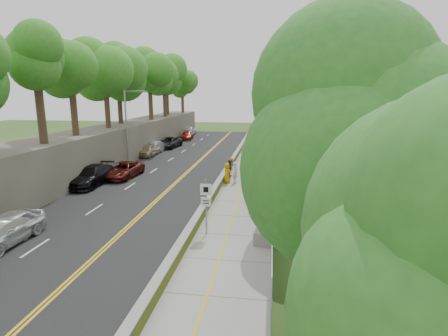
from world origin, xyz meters
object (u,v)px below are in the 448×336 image
(car_0, at_px, (5,229))
(painter_0, at_px, (227,173))
(concrete_block, at_px, (265,238))
(signpost, at_px, (206,201))
(construction_barrel, at_px, (270,154))
(person_far, at_px, (258,147))
(streetlight, at_px, (128,123))
(car_2, at_px, (123,170))

(car_0, bearing_deg, painter_0, 55.26)
(concrete_block, relative_size, painter_0, 0.61)
(car_0, bearing_deg, concrete_block, 7.89)
(car_0, bearing_deg, signpost, 15.61)
(construction_barrel, distance_m, painter_0, 13.00)
(signpost, height_order, car_0, signpost)
(car_0, height_order, person_far, person_far)
(signpost, bearing_deg, streetlight, 124.08)
(car_2, relative_size, painter_0, 2.88)
(construction_barrel, bearing_deg, car_0, -116.78)
(signpost, bearing_deg, painter_0, 91.55)
(concrete_block, bearing_deg, streetlight, 129.36)
(signpost, height_order, construction_barrel, signpost)
(streetlight, bearing_deg, construction_barrel, 24.11)
(signpost, bearing_deg, construction_barrel, 82.17)
(streetlight, height_order, person_far, streetlight)
(car_2, bearing_deg, person_far, 53.21)
(car_0, bearing_deg, streetlight, 94.64)
(streetlight, bearing_deg, painter_0, -27.74)
(construction_barrel, xyz_separation_m, painter_0, (-3.55, -12.50, 0.43))
(construction_barrel, relative_size, car_0, 0.19)
(signpost, height_order, person_far, signpost)
(car_2, xyz_separation_m, painter_0, (9.75, -0.75, 0.19))
(concrete_block, height_order, car_0, car_0)
(car_2, distance_m, person_far, 18.29)
(signpost, distance_m, car_2, 15.60)
(painter_0, bearing_deg, concrete_block, -157.89)
(signpost, bearing_deg, concrete_block, -16.85)
(car_0, xyz_separation_m, car_2, (0.00, 14.60, -0.09))
(streetlight, distance_m, signpost, 20.72)
(construction_barrel, bearing_deg, car_2, -138.53)
(painter_0, bearing_deg, signpost, -172.69)
(construction_barrel, bearing_deg, streetlight, -155.89)
(streetlight, distance_m, car_2, 6.62)
(person_far, bearing_deg, painter_0, 66.64)
(car_2, bearing_deg, concrete_block, -40.64)
(painter_0, xyz_separation_m, person_far, (2.05, 14.73, 0.00))
(signpost, bearing_deg, car_2, 130.25)
(car_0, bearing_deg, construction_barrel, 63.62)
(person_far, bearing_deg, car_2, 34.39)
(car_2, distance_m, painter_0, 9.78)
(streetlight, bearing_deg, concrete_block, -50.64)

